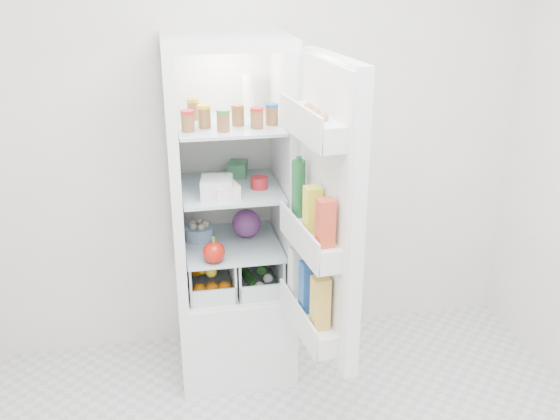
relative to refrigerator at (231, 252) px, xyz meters
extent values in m
cube|color=white|center=(0.20, 0.25, 0.63)|extent=(3.00, 0.02, 2.60)
cube|color=white|center=(0.00, -0.04, -0.42)|extent=(0.60, 0.60, 0.50)
cube|color=white|center=(0.00, -0.04, 1.11)|extent=(0.60, 0.60, 0.05)
cube|color=white|center=(0.00, 0.24, 0.46)|extent=(0.60, 0.05, 1.25)
cube|color=white|center=(-0.28, -0.04, 0.46)|extent=(0.05, 0.60, 1.25)
cube|color=white|center=(0.27, -0.04, 0.46)|extent=(0.05, 0.60, 1.25)
cube|color=white|center=(0.00, 0.21, 0.46)|extent=(0.50, 0.01, 1.25)
sphere|color=white|center=(0.00, 0.17, 1.04)|extent=(0.05, 0.05, 0.05)
cube|color=silver|center=(0.00, -0.06, 0.07)|extent=(0.49, 0.53, 0.01)
cube|color=silver|center=(0.00, -0.06, 0.38)|extent=(0.49, 0.53, 0.02)
cube|color=silver|center=(0.00, -0.06, 0.71)|extent=(0.49, 0.53, 0.02)
cylinder|color=#B21919|center=(-0.20, -0.20, 0.76)|extent=(0.06, 0.06, 0.08)
cylinder|color=gold|center=(-0.12, -0.15, 0.76)|extent=(0.06, 0.06, 0.08)
cylinder|color=#267226|center=(-0.04, -0.23, 0.76)|extent=(0.06, 0.06, 0.08)
cylinder|color=brown|center=(0.04, -0.13, 0.76)|extent=(0.06, 0.06, 0.08)
cylinder|color=#B21919|center=(0.12, -0.20, 0.76)|extent=(0.06, 0.06, 0.08)
cylinder|color=#194C8C|center=(0.20, -0.15, 0.76)|extent=(0.06, 0.06, 0.08)
cylinder|color=#BF8C19|center=(-0.16, 0.03, 0.76)|extent=(0.06, 0.06, 0.08)
cylinder|color=white|center=(0.13, 0.10, 0.82)|extent=(0.06, 0.06, 0.20)
cube|color=silver|center=(-0.08, -0.19, 0.44)|extent=(0.17, 0.17, 0.10)
cube|color=white|center=(-0.04, -0.21, 0.43)|extent=(0.14, 0.14, 0.07)
cylinder|color=red|center=(0.14, -0.11, 0.42)|extent=(0.09, 0.09, 0.06)
cube|color=#44955D|center=(0.06, 0.11, 0.43)|extent=(0.12, 0.15, 0.07)
sphere|color=#591E57|center=(0.09, 0.00, 0.16)|extent=(0.15, 0.15, 0.15)
sphere|color=red|center=(-0.11, -0.28, 0.14)|extent=(0.11, 0.11, 0.11)
cylinder|color=#89AACC|center=(-0.17, 0.01, 0.12)|extent=(0.15, 0.15, 0.07)
sphere|color=orange|center=(-0.19, -0.18, -0.12)|extent=(0.07, 0.07, 0.07)
sphere|color=orange|center=(-0.12, -0.18, -0.12)|extent=(0.07, 0.07, 0.07)
sphere|color=orange|center=(-0.06, -0.18, -0.12)|extent=(0.07, 0.07, 0.07)
sphere|color=orange|center=(-0.19, -0.06, -0.06)|extent=(0.07, 0.07, 0.07)
sphere|color=orange|center=(-0.12, -0.06, -0.06)|extent=(0.07, 0.07, 0.07)
sphere|color=yellow|center=(-0.16, -0.12, -0.03)|extent=(0.06, 0.06, 0.06)
sphere|color=yellow|center=(-0.09, -0.01, -0.03)|extent=(0.06, 0.06, 0.06)
sphere|color=yellow|center=(-0.12, -0.16, -0.03)|extent=(0.06, 0.06, 0.06)
cylinder|color=#21521B|center=(0.08, -0.06, -0.13)|extent=(0.09, 0.21, 0.05)
cylinder|color=#21521B|center=(0.16, -0.01, -0.08)|extent=(0.08, 0.21, 0.05)
sphere|color=white|center=(0.12, -0.18, -0.13)|extent=(0.05, 0.05, 0.05)
sphere|color=white|center=(0.17, -0.16, -0.10)|extent=(0.05, 0.05, 0.05)
cube|color=white|center=(0.36, -0.63, 0.46)|extent=(0.13, 0.60, 1.30)
cube|color=white|center=(0.33, -0.64, 0.46)|extent=(0.07, 0.56, 1.26)
cube|color=white|center=(0.28, -0.64, 0.83)|extent=(0.16, 0.51, 0.10)
cube|color=white|center=(0.28, -0.64, 0.33)|extent=(0.16, 0.51, 0.10)
cube|color=white|center=(0.28, -0.64, -0.07)|extent=(0.16, 0.51, 0.10)
sphere|color=#A26549|center=(0.29, -0.76, 0.89)|extent=(0.05, 0.05, 0.05)
sphere|color=#A26549|center=(0.28, -0.68, 0.89)|extent=(0.05, 0.05, 0.05)
sphere|color=#A26549|center=(0.27, -0.60, 0.89)|extent=(0.05, 0.05, 0.05)
cylinder|color=#185529|center=(0.26, -0.49, 0.51)|extent=(0.06, 0.06, 0.26)
cube|color=#F7F937|center=(0.28, -0.67, 0.48)|extent=(0.07, 0.07, 0.20)
cube|color=#E44528|center=(0.29, -0.82, 0.48)|extent=(0.07, 0.07, 0.20)
cube|color=white|center=(0.26, -0.49, 0.10)|extent=(0.08, 0.08, 0.24)
cube|color=#2258AC|center=(0.27, -0.64, 0.10)|extent=(0.08, 0.08, 0.24)
cube|color=#F0BB44|center=(0.29, -0.79, 0.10)|extent=(0.08, 0.08, 0.24)
camera|label=1|loc=(-0.31, -3.02, 1.45)|focal=40.00mm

